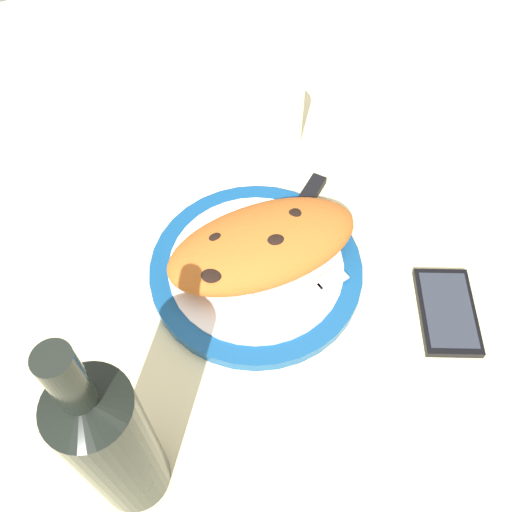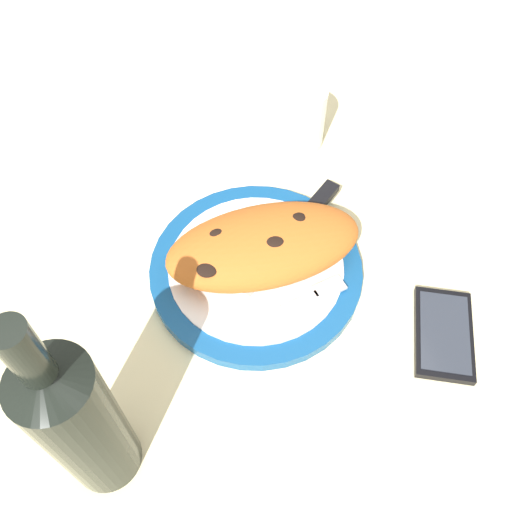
# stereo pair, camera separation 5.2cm
# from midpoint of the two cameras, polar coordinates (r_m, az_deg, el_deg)

# --- Properties ---
(ground_plane) EXTENTS (1.50, 1.50, 0.03)m
(ground_plane) POSITION_cam_midpoint_polar(r_m,az_deg,el_deg) (0.74, -2.00, -2.45)
(ground_plane) COLOR beige
(plate) EXTENTS (0.27, 0.27, 0.02)m
(plate) POSITION_cam_midpoint_polar(r_m,az_deg,el_deg) (0.72, -2.05, -1.44)
(plate) COLOR navy
(plate) RESTS_ON ground_plane
(calzone) EXTENTS (0.24, 0.12, 0.06)m
(calzone) POSITION_cam_midpoint_polar(r_m,az_deg,el_deg) (0.69, -1.45, 1.02)
(calzone) COLOR #C16023
(calzone) RESTS_ON plate
(fork) EXTENTS (0.16, 0.05, 0.00)m
(fork) POSITION_cam_midpoint_polar(r_m,az_deg,el_deg) (0.69, 2.45, -4.37)
(fork) COLOR silver
(fork) RESTS_ON plate
(knife) EXTENTS (0.17, 0.15, 0.01)m
(knife) POSITION_cam_midpoint_polar(r_m,az_deg,el_deg) (0.75, 2.22, 4.15)
(knife) COLOR silver
(knife) RESTS_ON plate
(smartphone) EXTENTS (0.11, 0.13, 0.01)m
(smartphone) POSITION_cam_midpoint_polar(r_m,az_deg,el_deg) (0.72, 16.80, -5.48)
(smartphone) COLOR black
(smartphone) RESTS_ON ground_plane
(water_glass) EXTENTS (0.07, 0.07, 0.10)m
(water_glass) POSITION_cam_midpoint_polar(r_m,az_deg,el_deg) (0.85, 0.40, 13.84)
(water_glass) COLOR silver
(water_glass) RESTS_ON ground_plane
(wine_bottle) EXTENTS (0.07, 0.07, 0.30)m
(wine_bottle) POSITION_cam_midpoint_polar(r_m,az_deg,el_deg) (0.53, -17.16, -17.69)
(wine_bottle) COLOR black
(wine_bottle) RESTS_ON ground_plane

